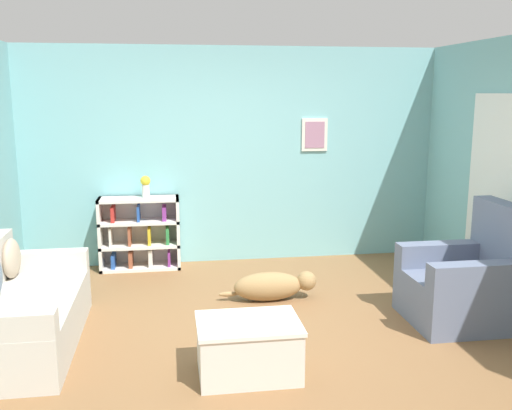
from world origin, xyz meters
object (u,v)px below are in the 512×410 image
at_px(couch, 15,311).
at_px(coffee_table, 248,346).
at_px(bookshelf, 140,234).
at_px(vase, 146,185).
at_px(dog, 273,286).
at_px(recliner_chair, 469,282).

xyz_separation_m(couch, coffee_table, (1.82, -0.76, -0.08)).
distance_m(bookshelf, vase, 0.59).
bearing_deg(vase, bookshelf, 166.70).
distance_m(couch, coffee_table, 1.97).
bearing_deg(vase, couch, -116.40).
height_order(dog, vase, vase).
xyz_separation_m(couch, dog, (2.27, 0.73, -0.15)).
height_order(couch, dog, couch).
height_order(recliner_chair, dog, recliner_chair).
xyz_separation_m(bookshelf, recliner_chair, (3.03, -2.09, -0.05)).
bearing_deg(recliner_chair, vase, 144.89).
bearing_deg(recliner_chair, coffee_table, -161.62).
bearing_deg(vase, dog, -45.27).
height_order(recliner_chair, vase, vase).
relative_size(coffee_table, dog, 0.76).
distance_m(couch, vase, 2.35).
relative_size(dog, vase, 3.87).
distance_m(couch, bookshelf, 2.23).
xyz_separation_m(recliner_chair, dog, (-1.67, 0.78, -0.22)).
xyz_separation_m(bookshelf, dog, (1.36, -1.30, -0.26)).
height_order(couch, coffee_table, couch).
relative_size(couch, vase, 6.73).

